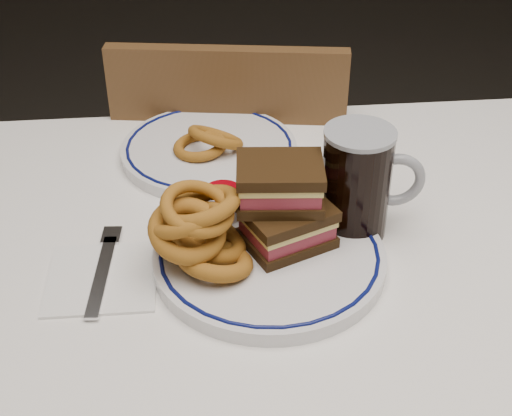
{
  "coord_description": "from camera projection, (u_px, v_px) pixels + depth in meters",
  "views": [
    {
      "loc": [
        -0.15,
        -0.7,
        1.33
      ],
      "look_at": [
        -0.07,
        0.03,
        0.81
      ],
      "focal_mm": 50.0,
      "sensor_mm": 36.0,
      "label": 1
    }
  ],
  "objects": [
    {
      "name": "reuben_sandwich",
      "position": [
        284.0,
        204.0,
        0.89
      ],
      "size": [
        0.13,
        0.12,
        0.11
      ],
      "color": "black",
      "rests_on": "main_plate"
    },
    {
      "name": "chair_far",
      "position": [
        236.0,
        210.0,
        1.49
      ],
      "size": [
        0.46,
        0.46,
        0.88
      ],
      "color": "#452F16",
      "rests_on": "floor"
    },
    {
      "name": "dining_table",
      "position": [
        311.0,
        320.0,
        0.98
      ],
      "size": [
        1.27,
        0.87,
        0.75
      ],
      "color": "white",
      "rests_on": "floor"
    },
    {
      "name": "main_plate",
      "position": [
        269.0,
        256.0,
        0.91
      ],
      "size": [
        0.3,
        0.3,
        0.02
      ],
      "color": "silver",
      "rests_on": "dining_table"
    },
    {
      "name": "onion_rings_main",
      "position": [
        197.0,
        228.0,
        0.87
      ],
      "size": [
        0.13,
        0.14,
        0.12
      ],
      "color": "brown",
      "rests_on": "main_plate"
    },
    {
      "name": "napkin_fork",
      "position": [
        102.0,
        276.0,
        0.89
      ],
      "size": [
        0.14,
        0.18,
        0.01
      ],
      "color": "white",
      "rests_on": "dining_table"
    },
    {
      "name": "onion_rings_far",
      "position": [
        208.0,
        141.0,
        1.11
      ],
      "size": [
        0.12,
        0.09,
        0.07
      ],
      "color": "brown",
      "rests_on": "far_plate"
    },
    {
      "name": "far_plate",
      "position": [
        209.0,
        149.0,
        1.13
      ],
      "size": [
        0.28,
        0.28,
        0.02
      ],
      "color": "silver",
      "rests_on": "dining_table"
    },
    {
      "name": "ketchup_ramekin",
      "position": [
        223.0,
        200.0,
        0.96
      ],
      "size": [
        0.06,
        0.06,
        0.04
      ],
      "color": "white",
      "rests_on": "main_plate"
    },
    {
      "name": "beer_mug",
      "position": [
        358.0,
        182.0,
        0.93
      ],
      "size": [
        0.14,
        0.09,
        0.15
      ],
      "color": "black",
      "rests_on": "dining_table"
    }
  ]
}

